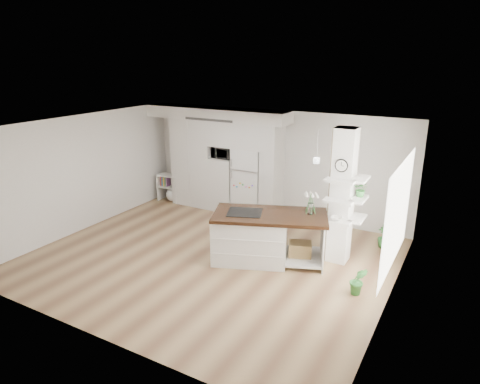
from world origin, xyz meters
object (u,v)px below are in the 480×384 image
at_px(floor_plant_a, 358,281).
at_px(refrigerator, 250,182).
at_px(kitchen_island, 257,236).
at_px(bookshelf, 171,190).

bearing_deg(floor_plant_a, refrigerator, 143.33).
relative_size(refrigerator, floor_plant_a, 3.30).
bearing_deg(kitchen_island, refrigerator, 99.69).
bearing_deg(refrigerator, bookshelf, -175.75).
height_order(refrigerator, floor_plant_a, refrigerator).
xyz_separation_m(kitchen_island, floor_plant_a, (2.15, -0.34, -0.25)).
height_order(refrigerator, kitchen_island, refrigerator).
distance_m(refrigerator, bookshelf, 2.51).
relative_size(bookshelf, floor_plant_a, 1.45).
bearing_deg(kitchen_island, floor_plant_a, -30.29).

